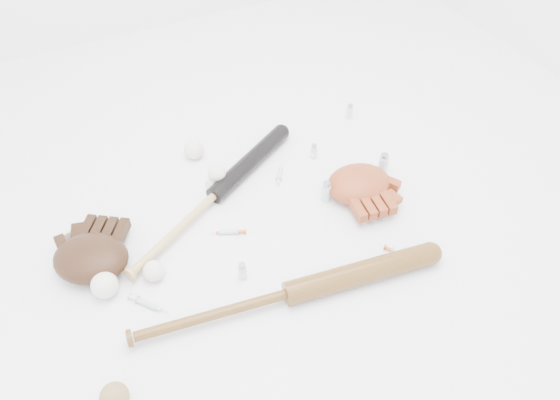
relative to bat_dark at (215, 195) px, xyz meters
name	(u,v)px	position (x,y,z in m)	size (l,w,h in m)	color
bat_dark	(215,195)	(0.00, 0.00, 0.00)	(0.89, 0.07, 0.07)	black
bat_wood	(289,293)	(0.04, -0.49, 0.00)	(1.00, 0.07, 0.07)	brown
glove_dark	(91,258)	(-0.45, -0.10, 0.02)	(0.28, 0.28, 0.10)	black
glove_tan	(359,184)	(0.47, -0.19, 0.02)	(0.27, 0.27, 0.10)	brown
trading_card	(69,243)	(-0.51, 0.04, -0.03)	(0.06, 0.08, 0.00)	gold
pedestal	(218,183)	(0.04, 0.06, -0.01)	(0.07, 0.07, 0.04)	white
baseball_on_pedestal	(217,173)	(0.04, 0.06, 0.04)	(0.06, 0.06, 0.06)	white
baseball_left	(105,285)	(-0.44, -0.22, 0.01)	(0.08, 0.08, 0.08)	white
baseball_upper	(194,149)	(0.02, 0.26, 0.01)	(0.08, 0.08, 0.08)	white
baseball_mid	(154,271)	(-0.29, -0.22, 0.00)	(0.07, 0.07, 0.07)	white
baseball_aged	(114,397)	(-0.51, -0.57, 0.01)	(0.08, 0.08, 0.08)	olive
syringe_0	(147,304)	(-0.35, -0.31, -0.02)	(0.16, 0.03, 0.02)	#ADBCC6
syringe_1	(229,232)	(-0.02, -0.16, -0.02)	(0.14, 0.02, 0.02)	#ADBCC6
syringe_2	(280,174)	(0.26, 0.02, -0.02)	(0.13, 0.02, 0.02)	#ADBCC6
syringe_3	(402,255)	(0.44, -0.50, -0.02)	(0.14, 0.02, 0.02)	#ADBCC6
vial_0	(314,151)	(0.43, 0.05, 0.00)	(0.02, 0.02, 0.06)	silver
vial_1	(350,111)	(0.68, 0.20, 0.00)	(0.03, 0.03, 0.07)	silver
vial_2	(326,191)	(0.35, -0.17, 0.01)	(0.03, 0.03, 0.08)	silver
vial_3	(383,163)	(0.62, -0.14, 0.01)	(0.04, 0.04, 0.08)	silver
vial_4	(242,271)	(-0.05, -0.35, 0.00)	(0.03, 0.03, 0.07)	silver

